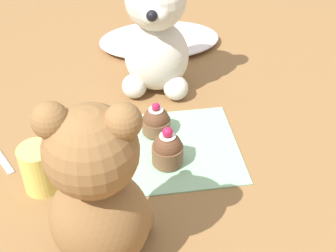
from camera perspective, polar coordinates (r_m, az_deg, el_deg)
name	(u,v)px	position (r m, az deg, el deg)	size (l,w,h in m)	color
ground_plane	(168,150)	(0.85, 0.00, -2.92)	(4.00, 4.00, 0.00)	olive
knitted_placemat	(168,149)	(0.85, 0.00, -2.77)	(0.25, 0.22, 0.01)	#8EBC99
tulle_cloth	(159,39)	(1.16, -1.05, 10.51)	(0.29, 0.18, 0.03)	silver
teddy_bear_cream	(156,35)	(0.94, -1.47, 11.09)	(0.16, 0.15, 0.27)	silver
teddy_bear_tan	(97,192)	(0.61, -8.59, -7.99)	(0.15, 0.15, 0.27)	olive
cupcake_near_cream_bear	(156,121)	(0.87, -1.45, 0.56)	(0.05, 0.05, 0.06)	brown
cupcake_near_tan_bear	(167,149)	(0.80, -0.06, -2.85)	(0.05, 0.05, 0.07)	brown
juice_glass	(39,168)	(0.78, -15.41, -4.99)	(0.06, 0.06, 0.08)	#EADB66
teaspoon	(0,156)	(0.89, -19.83, -3.47)	(0.11, 0.01, 0.01)	silver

